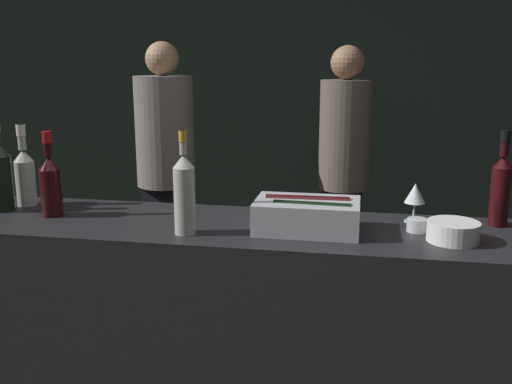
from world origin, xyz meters
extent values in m
cube|color=black|center=(0.00, 2.72, 1.40)|extent=(6.40, 0.06, 2.80)
cube|color=black|center=(0.00, 0.26, 0.48)|extent=(2.40, 0.53, 0.95)
cube|color=#B7BABF|center=(0.19, 0.23, 1.01)|extent=(0.37, 0.23, 0.11)
cylinder|color=black|center=(0.21, 0.20, 1.04)|extent=(0.27, 0.08, 0.07)
cylinder|color=#380F0F|center=(0.19, 0.27, 1.04)|extent=(0.30, 0.08, 0.07)
cylinder|color=white|center=(0.69, 0.20, 0.99)|extent=(0.17, 0.17, 0.07)
cylinder|color=gray|center=(0.69, 0.20, 1.02)|extent=(0.14, 0.14, 0.01)
cylinder|color=silver|center=(0.58, 0.42, 0.96)|extent=(0.07, 0.07, 0.00)
cylinder|color=silver|center=(0.58, 0.42, 0.99)|extent=(0.01, 0.01, 0.07)
cone|color=silver|center=(0.58, 0.42, 1.06)|extent=(0.08, 0.08, 0.07)
cylinder|color=silver|center=(0.58, 0.29, 0.98)|extent=(0.07, 0.07, 0.05)
sphere|color=#F4C66B|center=(0.58, 0.29, 0.98)|extent=(0.03, 0.03, 0.03)
cylinder|color=#B2B7AD|center=(-0.99, 0.39, 1.05)|extent=(0.08, 0.08, 0.19)
cone|color=#B2B7AD|center=(-0.99, 0.39, 1.16)|extent=(0.08, 0.08, 0.05)
cylinder|color=#B2B7AD|center=(-0.99, 0.39, 1.24)|extent=(0.03, 0.03, 0.10)
cylinder|color=white|center=(-0.99, 0.39, 1.27)|extent=(0.04, 0.04, 0.05)
cylinder|color=black|center=(-1.04, 0.29, 1.06)|extent=(0.09, 0.09, 0.22)
cylinder|color=black|center=(-0.80, 0.26, 1.04)|extent=(0.08, 0.08, 0.18)
cone|color=black|center=(-0.80, 0.26, 1.16)|extent=(0.08, 0.08, 0.05)
cylinder|color=black|center=(-0.80, 0.26, 1.23)|extent=(0.03, 0.03, 0.10)
cylinder|color=maroon|center=(-0.80, 0.26, 1.26)|extent=(0.03, 0.03, 0.04)
cylinder|color=black|center=(0.87, 0.43, 1.06)|extent=(0.07, 0.07, 0.22)
cone|color=black|center=(0.87, 0.43, 1.19)|extent=(0.07, 0.07, 0.04)
cylinder|color=black|center=(0.87, 0.43, 1.26)|extent=(0.03, 0.03, 0.09)
cylinder|color=black|center=(0.87, 0.43, 1.28)|extent=(0.03, 0.03, 0.04)
cylinder|color=#B2B7AD|center=(-0.22, 0.12, 1.07)|extent=(0.07, 0.07, 0.23)
cone|color=#B2B7AD|center=(-0.22, 0.12, 1.21)|extent=(0.07, 0.07, 0.04)
cylinder|color=#B2B7AD|center=(-0.22, 0.12, 1.27)|extent=(0.02, 0.02, 0.08)
cylinder|color=gold|center=(-0.22, 0.12, 1.30)|extent=(0.03, 0.03, 0.04)
cube|color=black|center=(-0.86, 1.75, 0.38)|extent=(0.28, 0.20, 0.75)
cylinder|color=slate|center=(-0.86, 1.75, 1.10)|extent=(0.37, 0.37, 0.70)
sphere|color=tan|center=(-0.86, 1.75, 1.55)|extent=(0.21, 0.21, 0.21)
cube|color=black|center=(0.27, 1.93, 0.37)|extent=(0.25, 0.18, 0.74)
cylinder|color=#60564C|center=(0.27, 1.93, 1.08)|extent=(0.33, 0.33, 0.69)
sphere|color=#997051|center=(0.27, 1.93, 1.53)|extent=(0.21, 0.21, 0.21)
camera|label=1|loc=(0.37, -1.71, 1.55)|focal=40.00mm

